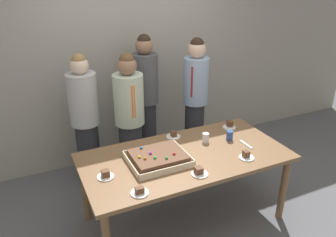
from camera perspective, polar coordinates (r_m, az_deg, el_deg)
name	(u,v)px	position (r m, az deg, el deg)	size (l,w,h in m)	color
ground_plane	(184,217)	(3.70, 2.71, -16.59)	(12.00, 12.00, 0.00)	#5B5B60
interior_back_panel	(128,48)	(4.37, -6.83, 12.00)	(8.00, 0.12, 3.00)	#9E998E
party_table	(185,162)	(3.29, 2.95, -7.45)	(2.01, 1.00, 0.77)	brown
sheet_cake	(158,158)	(3.12, -1.75, -6.73)	(0.55, 0.46, 0.11)	beige
plated_slice_near_left	(173,135)	(3.57, 0.94, -2.91)	(0.15, 0.15, 0.06)	white
plated_slice_near_right	(105,175)	(2.96, -10.68, -9.51)	(0.15, 0.15, 0.07)	white
plated_slice_far_left	(246,156)	(3.27, 13.28, -6.27)	(0.15, 0.15, 0.07)	white
plated_slice_far_right	(199,172)	(2.96, 5.37, -9.13)	(0.15, 0.15, 0.07)	white
plated_slice_center_front	(140,192)	(2.74, -4.90, -12.40)	(0.15, 0.15, 0.06)	white
plated_slice_center_back	(230,125)	(3.84, 10.52, -1.18)	(0.15, 0.15, 0.08)	white
drink_cup_nearest	(230,135)	(3.56, 10.54, -2.89)	(0.07, 0.07, 0.10)	#2D5199
drink_cup_middle	(206,138)	(3.47, 6.47, -3.30)	(0.07, 0.07, 0.10)	white
cake_server_utensil	(246,144)	(3.51, 13.22, -4.34)	(0.03, 0.20, 0.01)	silver
person_serving_front	(130,120)	(3.81, -6.58, -0.30)	(0.34, 0.34, 1.62)	#28282D
person_green_shirt_behind	(85,121)	(3.91, -13.98, -0.37)	(0.33, 0.33, 1.61)	#28282D
person_striped_tie_right	(195,100)	(4.24, 4.67, 3.13)	(0.31, 0.31, 1.69)	#28282D
person_far_right_suit	(146,100)	(4.18, -3.84, 3.15)	(0.32, 0.32, 1.73)	#28282D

